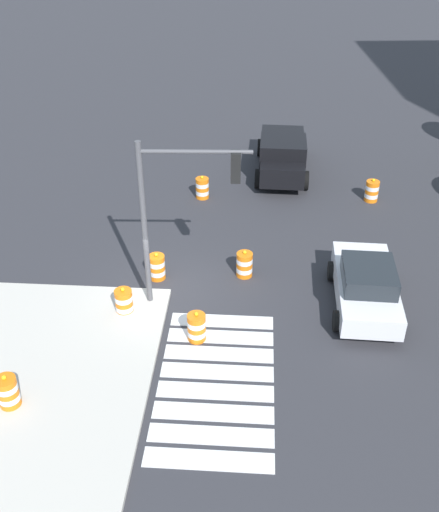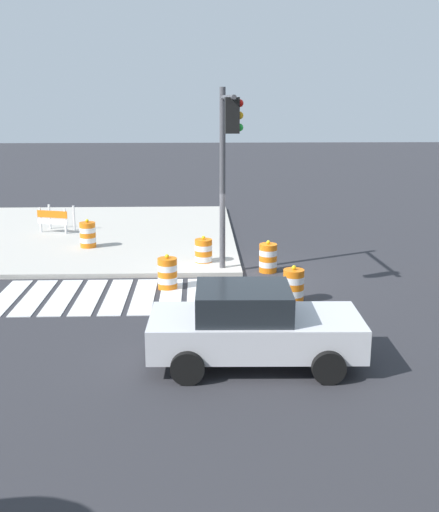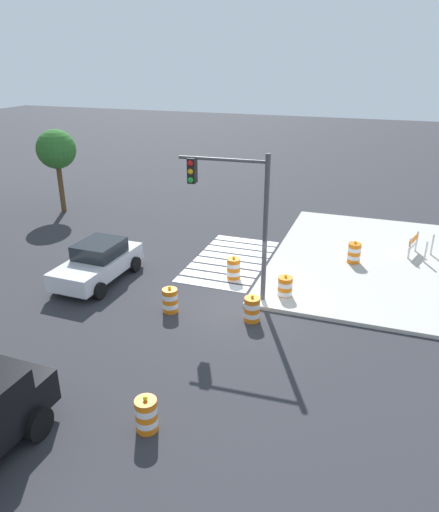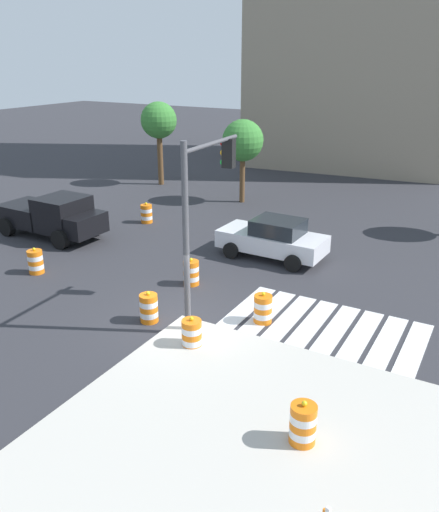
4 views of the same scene
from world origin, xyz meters
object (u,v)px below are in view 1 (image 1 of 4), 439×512
object	(u,v)px
traffic_barrel_median_near	(244,264)
traffic_light_pole	(181,197)
traffic_barrel_near_corner	(197,327)
traffic_barrel_crosswalk_end	(157,267)
traffic_barrel_on_sidewalk	(8,392)
traffic_barrel_far_curb	(124,302)
pickup_truck	(282,155)
traffic_barrel_median_far	(372,191)
traffic_barrel_lane_center	(202,188)
sports_car	(366,285)

from	to	relation	value
traffic_barrel_median_near	traffic_light_pole	size ratio (longest dim) A/B	0.19
traffic_barrel_near_corner	traffic_barrel_crosswalk_end	size ratio (longest dim) A/B	1.00
traffic_barrel_near_corner	traffic_barrel_median_near	size ratio (longest dim) A/B	1.00
traffic_barrel_on_sidewalk	traffic_barrel_far_curb	bearing A→B (deg)	151.72
pickup_truck	traffic_barrel_near_corner	bearing A→B (deg)	-13.50
traffic_barrel_median_far	traffic_barrel_lane_center	distance (m)	7.17
traffic_barrel_crosswalk_end	traffic_barrel_median_far	size ratio (longest dim) A/B	1.00
sports_car	traffic_barrel_median_near	bearing A→B (deg)	-110.28
pickup_truck	traffic_barrel_crosswalk_end	xyz separation A→B (m)	(8.49, -4.45, -0.52)
traffic_barrel_near_corner	traffic_barrel_far_curb	distance (m)	2.63
traffic_barrel_median_far	traffic_barrel_on_sidewalk	world-z (taller)	traffic_barrel_on_sidewalk
traffic_barrel_near_corner	traffic_barrel_far_curb	size ratio (longest dim) A/B	1.00
traffic_barrel_crosswalk_end	traffic_light_pole	xyz separation A→B (m)	(1.37, 1.12, 3.46)
sports_car	traffic_barrel_median_near	size ratio (longest dim) A/B	4.26
traffic_barrel_near_corner	traffic_barrel_median_far	size ratio (longest dim) A/B	1.00
sports_car	traffic_light_pole	xyz separation A→B (m)	(0.27, -5.79, 3.10)
traffic_barrel_far_curb	traffic_barrel_crosswalk_end	bearing A→B (deg)	159.88
traffic_barrel_crosswalk_end	traffic_light_pole	distance (m)	3.88
traffic_barrel_near_corner	traffic_light_pole	xyz separation A→B (m)	(-1.71, -0.55, 3.46)
pickup_truck	traffic_barrel_on_sidewalk	bearing A→B (deg)	-26.84
traffic_barrel_median_far	traffic_barrel_lane_center	world-z (taller)	same
sports_car	traffic_barrel_near_corner	xyz separation A→B (m)	(1.99, -5.24, -0.36)
sports_car	pickup_truck	xyz separation A→B (m)	(-9.58, -2.46, 0.16)
sports_car	traffic_barrel_lane_center	bearing A→B (deg)	-140.39
traffic_barrel_lane_center	traffic_barrel_median_near	bearing A→B (deg)	19.20
sports_car	traffic_barrel_lane_center	size ratio (longest dim) A/B	4.26
traffic_barrel_near_corner	traffic_barrel_on_sidewalk	distance (m)	5.54
traffic_barrel_near_corner	traffic_barrel_on_sidewalk	xyz separation A→B (m)	(3.06, -4.62, 0.15)
pickup_truck	sports_car	bearing A→B (deg)	14.41
pickup_truck	traffic_barrel_crosswalk_end	world-z (taller)	pickup_truck
traffic_barrel_median_far	traffic_barrel_on_sidewalk	bearing A→B (deg)	-42.07
traffic_barrel_median_near	traffic_barrel_median_far	bearing A→B (deg)	138.45
traffic_barrel_near_corner	traffic_barrel_crosswalk_end	xyz separation A→B (m)	(-3.08, -1.67, 0.00)
pickup_truck	traffic_barrel_median_near	bearing A→B (deg)	-10.11
pickup_truck	traffic_light_pole	xyz separation A→B (m)	(9.85, -3.33, 2.94)
traffic_barrel_lane_center	traffic_barrel_on_sidewalk	xyz separation A→B (m)	(12.15, -3.98, 0.15)
traffic_barrel_near_corner	traffic_barrel_median_far	world-z (taller)	same
traffic_barrel_crosswalk_end	traffic_barrel_near_corner	bearing A→B (deg)	28.44
sports_car	traffic_barrel_crosswalk_end	distance (m)	7.00
traffic_barrel_median_far	traffic_barrel_far_curb	size ratio (longest dim) A/B	1.00
pickup_truck	traffic_barrel_crosswalk_end	bearing A→B (deg)	-27.65
sports_car	traffic_barrel_median_far	distance (m)	7.43
traffic_barrel_median_near	traffic_barrel_lane_center	bearing A→B (deg)	-160.80
traffic_barrel_on_sidewalk	traffic_barrel_crosswalk_end	bearing A→B (deg)	154.29
traffic_barrel_crosswalk_end	traffic_barrel_far_curb	distance (m)	2.15
traffic_barrel_median_near	traffic_barrel_crosswalk_end	bearing A→B (deg)	-83.33
traffic_barrel_lane_center	traffic_light_pole	bearing A→B (deg)	0.73
pickup_truck	traffic_barrel_median_far	size ratio (longest dim) A/B	5.09
traffic_barrel_far_curb	traffic_barrel_lane_center	world-z (taller)	same
traffic_barrel_crosswalk_end	traffic_barrel_on_sidewalk	distance (m)	6.81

